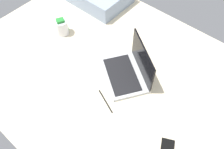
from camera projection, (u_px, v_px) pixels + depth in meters
The scene contains 4 objects.
bed_mattress at pixel (103, 73), 158.18cm from camera, with size 180.00×140.00×18.00cm, color beige.
laptop at pixel (129, 71), 142.56cm from camera, with size 40.22×37.51×23.00cm.
snack_cup at pixel (62, 27), 163.15cm from camera, with size 9.00×9.00×13.52cm.
charger_cable at pixel (106, 101), 134.74cm from camera, with size 17.00×0.60×0.60cm, color black.
Camera 1 is at (64.91, -66.40, 137.20)cm, focal length 36.80 mm.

